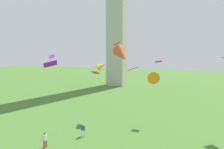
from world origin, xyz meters
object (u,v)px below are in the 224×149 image
Objects in this scene: kite_flying_4 at (52,56)px; kite_flying_9 at (122,55)px; kite_flying_2 at (159,62)px; kite_flying_3 at (117,44)px; kite_flying_6 at (102,66)px; person_2 at (45,139)px; kite_flying_5 at (50,64)px; kite_flying_7 at (133,69)px; person_1 at (83,129)px; kite_flying_0 at (96,73)px; kite_flying_8 at (154,80)px.

kite_flying_4 is 0.36× the size of kite_flying_9.
kite_flying_9 reaches higher than kite_flying_2.
kite_flying_6 is (1.31, -9.42, -3.07)m from kite_flying_3.
person_2 is at bearing 103.60° from kite_flying_6.
kite_flying_3 reaches higher than kite_flying_5.
kite_flying_7 is at bearing -88.80° from kite_flying_9.
person_1 is 0.51× the size of kite_flying_9.
kite_flying_2 is 0.54× the size of kite_flying_3.
kite_flying_9 is at bearing 67.51° from kite_flying_7.
kite_flying_2 reaches higher than kite_flying_0.
kite_flying_8 is (7.74, -9.87, -4.51)m from kite_flying_3.
kite_flying_8 is at bearing -117.50° from kite_flying_4.
kite_flying_5 is 5.97m from kite_flying_6.
kite_flying_0 is 0.48× the size of kite_flying_3.
kite_flying_4 is 10.28m from kite_flying_7.
kite_flying_5 is 1.06× the size of kite_flying_6.
person_2 is 18.59m from kite_flying_3.
kite_flying_0 is at bearing -15.85° from kite_flying_3.
kite_flying_5 is at bearing 168.58° from kite_flying_9.
kite_flying_5 is at bearing -87.50° from kite_flying_0.
kite_flying_9 reaches higher than kite_flying_8.
kite_flying_9 reaches higher than kite_flying_7.
person_1 is 15.32m from kite_flying_3.
person_1 is 8.86m from kite_flying_5.
kite_flying_8 is (6.43, -0.45, -1.44)m from kite_flying_6.
kite_flying_6 is (4.82, 3.51, -0.29)m from kite_flying_5.
kite_flying_8 is (2.31, 0.33, -1.24)m from kite_flying_7.
person_1 is 8.15m from kite_flying_6.
kite_flying_2 is 0.78× the size of kite_flying_7.
kite_flying_0 reaches higher than kite_flying_8.
kite_flying_3 is 0.64× the size of kite_flying_9.
person_1 is 0.95× the size of kite_flying_6.
kite_flying_5 is (1.23, -1.90, -0.82)m from kite_flying_4.
kite_flying_7 is (8.50, 4.62, 7.52)m from person_2.
kite_flying_9 is at bearing -22.87° from kite_flying_8.
person_2 is 8.25m from kite_flying_5.
person_1 is at bearing 87.48° from kite_flying_6.
kite_flying_2 reaches higher than kite_flying_8.
kite_flying_2 is 0.34× the size of kite_flying_9.
kite_flying_8 is (5.76, 2.67, -0.89)m from kite_flying_0.
kite_flying_3 is (3.07, 14.82, 10.80)m from person_2.
person_1 is 7.91m from kite_flying_0.
kite_flying_7 reaches higher than person_1.
person_1 is 0.80× the size of kite_flying_3.
person_1 is 0.90× the size of kite_flying_5.
kite_flying_4 is at bearing -48.03° from kite_flying_3.
kite_flying_7 is at bearing -138.03° from kite_flying_6.
kite_flying_2 reaches higher than kite_flying_7.
kite_flying_9 is at bearing -104.90° from kite_flying_4.
kite_flying_6 is (4.38, 5.40, 7.72)m from person_2.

